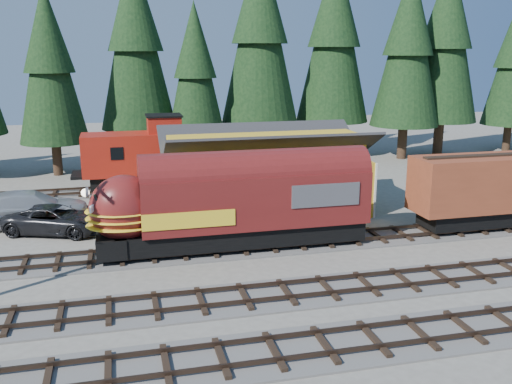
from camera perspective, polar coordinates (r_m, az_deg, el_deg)
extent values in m
plane|color=#6B665B|center=(26.63, 6.82, -7.97)|extent=(120.00, 120.00, 0.00)
cube|color=#4C4947|center=(34.46, 20.22, -3.55)|extent=(68.00, 3.20, 0.08)
cube|color=#38281E|center=(33.83, 20.92, -3.56)|extent=(68.00, 0.08, 0.16)
cube|color=#38281E|center=(34.97, 19.60, -2.89)|extent=(68.00, 0.08, 0.16)
cube|color=#4C4947|center=(42.24, -14.93, -0.01)|extent=(32.00, 3.20, 0.08)
cube|color=#38281E|center=(41.49, -14.96, 0.04)|extent=(32.00, 0.08, 0.16)
cube|color=#38281E|center=(42.89, -14.94, 0.49)|extent=(32.00, 0.08, 0.16)
cube|color=gold|center=(35.68, 1.00, 0.68)|extent=(12.00, 6.00, 3.40)
cube|color=gold|center=(35.20, 1.01, 4.52)|extent=(11.88, 3.30, 1.44)
cube|color=white|center=(33.58, -8.57, 0.55)|extent=(0.06, 2.40, 0.60)
cone|color=black|center=(48.39, -19.99, 11.96)|extent=(5.42, 5.42, 12.35)
cone|color=black|center=(51.11, -11.96, 14.53)|extent=(6.50, 6.50, 14.80)
cone|color=black|center=(49.77, -6.10, 12.02)|extent=(5.04, 5.04, 11.49)
cone|color=black|center=(52.17, 0.38, 15.59)|extent=(6.93, 6.93, 15.79)
cone|color=black|center=(54.82, 7.82, 15.06)|extent=(6.74, 6.74, 15.36)
cone|color=black|center=(54.65, 14.97, 13.88)|extent=(6.25, 6.25, 14.23)
cone|color=black|center=(57.68, 18.46, 14.25)|extent=(6.63, 6.63, 15.10)
cube|color=black|center=(29.15, -1.42, -4.20)|extent=(12.62, 2.26, 0.97)
cube|color=maroon|center=(28.79, -0.07, -0.66)|extent=(11.51, 2.66, 2.66)
ellipsoid|color=maroon|center=(28.04, -13.01, -1.62)|extent=(3.36, 2.60, 3.28)
cube|color=#38383A|center=(29.65, 6.09, 0.31)|extent=(3.54, 2.72, 1.15)
sphere|color=white|center=(27.87, -16.71, -0.07)|extent=(0.39, 0.39, 0.39)
cube|color=black|center=(42.12, -10.29, 1.29)|extent=(8.70, 2.24, 0.97)
cube|color=maroon|center=(41.74, -10.40, 3.88)|extent=(9.67, 2.80, 2.90)
cube|color=maroon|center=(41.51, -9.19, 6.71)|extent=(2.32, 2.13, 1.16)
imported|color=black|center=(33.57, -19.37, -2.61)|extent=(6.16, 4.40, 1.56)
imported|color=#AAAEB2|center=(35.80, -21.63, -1.47)|extent=(7.03, 3.53, 1.96)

